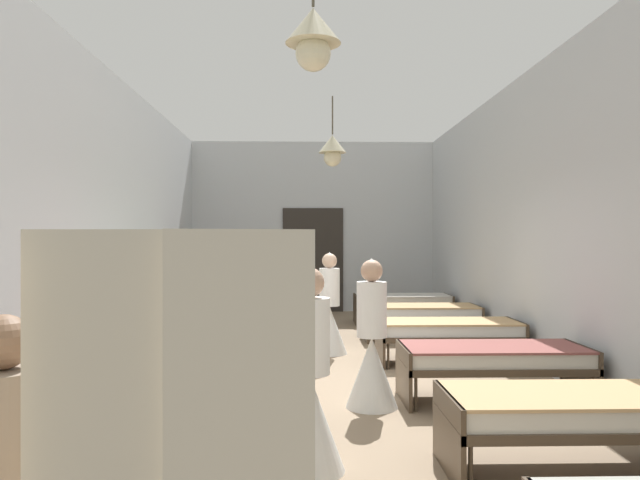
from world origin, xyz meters
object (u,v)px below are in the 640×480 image
object	(u,v)px
bed_right_row_5	(402,301)
nurse_near_aisle	(372,354)
bed_right_row_1	(577,412)
nurse_far_aisle	(329,317)
bed_right_row_4	(421,313)
patient_seated_primary	(3,441)
bed_left_row_3	(189,332)
bed_right_row_3	(449,331)
bed_left_row_2	(152,360)
nurse_mid_aisle	(309,398)
bed_left_row_1	(83,416)
bed_left_row_5	(226,302)
bed_right_row_2	(493,359)
bed_left_row_4	(211,314)

from	to	relation	value
bed_right_row_5	nurse_near_aisle	bearing A→B (deg)	-102.26
bed_right_row_1	nurse_far_aisle	world-z (taller)	nurse_far_aisle
bed_right_row_4	bed_right_row_5	size ratio (longest dim) A/B	1.00
bed_right_row_5	patient_seated_primary	world-z (taller)	patient_seated_primary
bed_left_row_3	bed_right_row_3	world-z (taller)	same
bed_right_row_4	nurse_far_aisle	xyz separation A→B (m)	(-1.58, -1.20, 0.09)
bed_right_row_1	bed_left_row_2	distance (m)	3.98
bed_left_row_3	nurse_far_aisle	size ratio (longest dim) A/B	1.28
bed_right_row_3	nurse_mid_aisle	world-z (taller)	nurse_mid_aisle
bed_left_row_1	bed_left_row_3	world-z (taller)	same
bed_left_row_1	bed_right_row_4	distance (m)	6.69
bed_right_row_3	nurse_far_aisle	xyz separation A→B (m)	(-1.58, 0.70, 0.09)
bed_left_row_1	nurse_mid_aisle	xyz separation A→B (m)	(1.58, 0.09, 0.09)
patient_seated_primary	nurse_mid_aisle	bearing A→B (deg)	57.07
bed_right_row_1	bed_left_row_5	distance (m)	8.37
bed_left_row_3	bed_right_row_2	bearing A→B (deg)	-28.50
bed_right_row_1	nurse_near_aisle	bearing A→B (deg)	126.90
bed_left_row_4	nurse_far_aisle	bearing A→B (deg)	-31.94
bed_left_row_4	bed_left_row_3	bearing A→B (deg)	-90.00
bed_left_row_2	bed_left_row_3	world-z (taller)	same
bed_left_row_1	bed_left_row_3	size ratio (longest dim) A/B	1.00
bed_right_row_3	bed_right_row_5	world-z (taller)	same
nurse_far_aisle	patient_seated_primary	xyz separation A→B (m)	(-1.57, -6.32, 0.34)
bed_left_row_1	nurse_near_aisle	xyz separation A→B (m)	(2.22, 1.71, 0.09)
bed_left_row_1	bed_right_row_5	bearing A→B (deg)	65.27
bed_left_row_3	bed_right_row_3	distance (m)	3.50
bed_right_row_1	bed_right_row_5	bearing A→B (deg)	90.00
bed_left_row_3	patient_seated_primary	size ratio (longest dim) A/B	2.37
bed_left_row_2	nurse_mid_aisle	xyz separation A→B (m)	(1.58, -1.81, 0.09)
bed_left_row_2	bed_right_row_5	distance (m)	6.69
bed_right_row_3	bed_left_row_5	bearing A→B (deg)	132.65
bed_right_row_1	bed_left_row_2	size ratio (longest dim) A/B	1.00
nurse_near_aisle	nurse_mid_aisle	bearing A→B (deg)	23.25
nurse_mid_aisle	bed_right_row_5	bearing A→B (deg)	-174.95
bed_right_row_5	bed_right_row_4	bearing A→B (deg)	-90.00
bed_right_row_3	bed_right_row_4	size ratio (longest dim) A/B	1.00
bed_left_row_5	nurse_near_aisle	bearing A→B (deg)	-69.37
bed_left_row_1	bed_left_row_2	world-z (taller)	same
bed_left_row_4	nurse_mid_aisle	distance (m)	5.83
bed_right_row_4	nurse_far_aisle	bearing A→B (deg)	-142.95
bed_right_row_4	nurse_mid_aisle	xyz separation A→B (m)	(-1.92, -5.61, 0.09)
bed_left_row_3	nurse_mid_aisle	xyz separation A→B (m)	(1.58, -3.71, 0.09)
bed_right_row_2	bed_right_row_3	distance (m)	1.90
bed_left_row_1	nurse_near_aisle	size ratio (longest dim) A/B	1.28
bed_left_row_3	bed_right_row_1	bearing A→B (deg)	-47.35
nurse_near_aisle	bed_left_row_5	bearing A→B (deg)	-114.61
bed_left_row_1	bed_right_row_2	world-z (taller)	same
bed_left_row_2	bed_right_row_3	world-z (taller)	same
bed_right_row_1	bed_left_row_2	bearing A→B (deg)	151.50
nurse_mid_aisle	nurse_far_aisle	world-z (taller)	same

